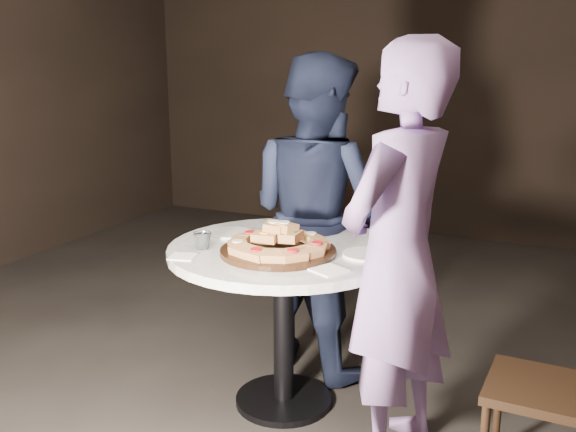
% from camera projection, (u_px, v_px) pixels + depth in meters
% --- Properties ---
extents(floor, '(7.00, 7.00, 0.00)m').
position_uv_depth(floor, '(277.00, 414.00, 3.02)').
color(floor, black).
rests_on(floor, ground).
extents(table, '(1.37, 1.37, 0.79)m').
position_uv_depth(table, '(284.00, 276.00, 2.97)').
color(table, black).
rests_on(table, ground).
extents(serving_board, '(0.62, 0.62, 0.02)m').
position_uv_depth(serving_board, '(278.00, 251.00, 2.82)').
color(serving_board, black).
rests_on(serving_board, table).
extents(focaccia_pile, '(0.46, 0.46, 0.12)m').
position_uv_depth(focaccia_pile, '(278.00, 241.00, 2.81)').
color(focaccia_pile, '#A87241').
rests_on(focaccia_pile, serving_board).
extents(plate_left, '(0.26, 0.26, 0.01)m').
position_uv_depth(plate_left, '(230.00, 233.00, 3.13)').
color(plate_left, white).
rests_on(plate_left, table).
extents(plate_right, '(0.24, 0.24, 0.01)m').
position_uv_depth(plate_right, '(365.00, 254.00, 2.79)').
color(plate_right, white).
rests_on(plate_right, table).
extents(water_glass, '(0.10, 0.10, 0.08)m').
position_uv_depth(water_glass, '(203.00, 241.00, 2.88)').
color(water_glass, silver).
rests_on(water_glass, table).
extents(napkin_near, '(0.13, 0.13, 0.01)m').
position_uv_depth(napkin_near, '(183.00, 256.00, 2.77)').
color(napkin_near, white).
rests_on(napkin_near, table).
extents(napkin_far, '(0.17, 0.17, 0.01)m').
position_uv_depth(napkin_far, '(329.00, 270.00, 2.59)').
color(napkin_far, white).
rests_on(napkin_far, table).
extents(chair_far, '(0.60, 0.61, 0.98)m').
position_uv_depth(chair_far, '(351.00, 242.00, 3.83)').
color(chair_far, black).
rests_on(chair_far, ground).
extents(chair_right, '(0.42, 0.40, 0.83)m').
position_uv_depth(chair_right, '(567.00, 379.00, 2.37)').
color(chair_right, black).
rests_on(chair_right, ground).
extents(diner_navy, '(0.98, 0.87, 1.66)m').
position_uv_depth(diner_navy, '(316.00, 214.00, 3.37)').
color(diner_navy, black).
rests_on(diner_navy, ground).
extents(diner_teal, '(0.57, 0.72, 1.71)m').
position_uv_depth(diner_teal, '(397.00, 258.00, 2.55)').
color(diner_teal, slate).
rests_on(diner_teal, ground).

